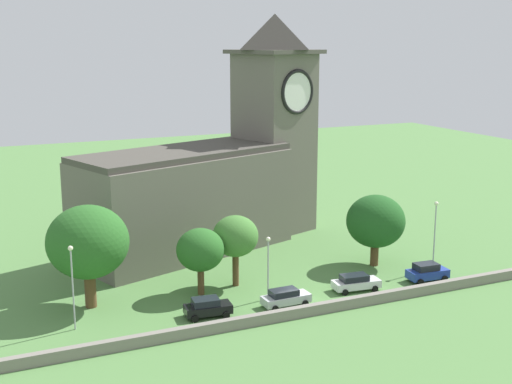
% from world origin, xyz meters
% --- Properties ---
extents(ground_plane, '(200.00, 200.00, 0.00)m').
position_xyz_m(ground_plane, '(0.00, 15.00, 0.00)').
color(ground_plane, '#517F42').
extents(church, '(33.22, 19.27, 27.47)m').
position_xyz_m(church, '(0.82, 21.46, 8.94)').
color(church, '#666056').
rests_on(church, ground).
extents(quay_barrier, '(59.88, 0.70, 0.98)m').
position_xyz_m(quay_barrier, '(0.00, -3.32, 0.49)').
color(quay_barrier, gray).
rests_on(quay_barrier, ground).
extents(car_black, '(4.38, 2.53, 1.71)m').
position_xyz_m(car_black, '(-8.69, 0.29, 0.86)').
color(car_black, black).
rests_on(car_black, ground).
extents(car_silver, '(4.64, 2.07, 1.64)m').
position_xyz_m(car_silver, '(-1.20, -0.39, 0.83)').
color(car_silver, silver).
rests_on(car_silver, ground).
extents(car_white, '(4.92, 2.52, 1.64)m').
position_xyz_m(car_white, '(6.98, 0.38, 0.83)').
color(car_white, silver).
rests_on(car_white, ground).
extents(car_blue, '(4.39, 2.39, 1.91)m').
position_xyz_m(car_blue, '(15.15, -0.34, 0.96)').
color(car_blue, '#233D9E').
rests_on(car_blue, ground).
extents(streetlamp_west_end, '(0.44, 0.44, 7.48)m').
position_xyz_m(streetlamp_west_end, '(-20.03, 2.27, 4.95)').
color(streetlamp_west_end, '#9EA0A5').
rests_on(streetlamp_west_end, ground).
extents(streetlamp_west_mid, '(0.44, 0.44, 6.19)m').
position_xyz_m(streetlamp_west_mid, '(-1.94, 1.84, 4.21)').
color(streetlamp_west_mid, '#9EA0A5').
rests_on(streetlamp_west_mid, ground).
extents(streetlamp_central, '(0.44, 0.44, 7.55)m').
position_xyz_m(streetlamp_central, '(18.04, 2.34, 4.99)').
color(streetlamp_central, '#9EA0A5').
rests_on(streetlamp_central, ground).
extents(tree_riverside_west, '(4.65, 4.65, 6.62)m').
position_xyz_m(tree_riverside_west, '(-7.34, 5.70, 4.49)').
color(tree_riverside_west, brown).
rests_on(tree_riverside_west, ground).
extents(tree_by_tower, '(4.61, 4.61, 7.26)m').
position_xyz_m(tree_by_tower, '(-3.30, 6.59, 5.13)').
color(tree_by_tower, brown).
rests_on(tree_by_tower, ground).
extents(tree_riverside_east, '(6.40, 6.40, 7.90)m').
position_xyz_m(tree_riverside_east, '(13.08, 6.19, 4.99)').
color(tree_riverside_east, brown).
rests_on(tree_riverside_east, ground).
extents(tree_churchyard, '(7.52, 7.52, 9.67)m').
position_xyz_m(tree_churchyard, '(-17.76, 6.89, 6.24)').
color(tree_churchyard, brown).
rests_on(tree_churchyard, ground).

